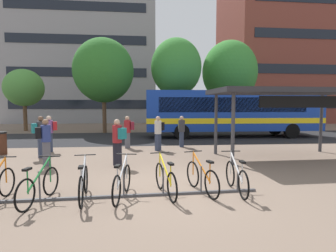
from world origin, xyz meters
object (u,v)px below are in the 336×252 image
(commuter_olive_pack_1, at_px, (182,129))
(street_tree_1, at_px, (176,67))
(parked_bicycle_green_2, at_px, (39,186))
(commuter_teal_pack_5, at_px, (40,134))
(commuter_red_pack_3, at_px, (50,131))
(commuter_maroon_pack_4, at_px, (128,130))
(commuter_black_pack_6, at_px, (158,131))
(street_tree_2, at_px, (230,72))
(parked_bicycle_silver_3, at_px, (84,184))
(parked_bicycle_white_7, at_px, (236,178))
(street_tree_0, at_px, (24,88))
(commuter_black_pack_0, at_px, (45,139))
(commuter_teal_pack_2, at_px, (118,139))
(parked_bicycle_silver_4, at_px, (122,183))
(transit_shelter, at_px, (284,94))
(parked_bicycle_orange_6, at_px, (202,178))
(street_tree_3, at_px, (104,71))
(parked_bicycle_yellow_5, at_px, (165,180))
(trash_bin, at_px, (0,143))
(city_bus, at_px, (233,112))

(commuter_olive_pack_1, height_order, street_tree_1, street_tree_1)
(parked_bicycle_green_2, relative_size, commuter_teal_pack_5, 0.96)
(commuter_red_pack_3, distance_m, commuter_maroon_pack_4, 3.71)
(commuter_black_pack_6, bearing_deg, street_tree_2, -170.96)
(parked_bicycle_silver_3, xyz_separation_m, commuter_teal_pack_5, (-2.91, 5.28, 0.64))
(parked_bicycle_white_7, xyz_separation_m, street_tree_2, (5.99, 18.18, 5.00))
(commuter_maroon_pack_4, bearing_deg, street_tree_0, -53.57)
(commuter_black_pack_0, bearing_deg, commuter_teal_pack_2, -27.88)
(parked_bicycle_silver_4, height_order, commuter_olive_pack_1, commuter_olive_pack_1)
(transit_shelter, height_order, commuter_red_pack_3, transit_shelter)
(parked_bicycle_orange_6, xyz_separation_m, commuter_maroon_pack_4, (-2.22, 7.17, 0.58))
(commuter_teal_pack_2, xyz_separation_m, commuter_maroon_pack_4, (0.17, 3.91, -0.03))
(commuter_black_pack_0, distance_m, commuter_maroon_pack_4, 4.66)
(commuter_black_pack_0, xyz_separation_m, street_tree_3, (0.52, 11.52, 3.97))
(parked_bicycle_yellow_5, distance_m, transit_shelter, 7.19)
(commuter_red_pack_3, height_order, street_tree_2, street_tree_2)
(commuter_black_pack_0, relative_size, commuter_red_pack_3, 1.00)
(parked_bicycle_orange_6, bearing_deg, parked_bicycle_white_7, -109.86)
(parked_bicycle_green_2, distance_m, parked_bicycle_white_7, 4.73)
(commuter_black_pack_0, bearing_deg, trash_bin, 114.78)
(commuter_black_pack_0, xyz_separation_m, street_tree_1, (6.43, 12.19, 4.40))
(parked_bicycle_silver_4, relative_size, commuter_red_pack_3, 0.99)
(parked_bicycle_yellow_5, xyz_separation_m, trash_bin, (-6.94, 6.07, 0.13))
(city_bus, bearing_deg, commuter_black_pack_6, -136.38)
(city_bus, xyz_separation_m, parked_bicycle_orange_6, (-4.88, -11.35, -1.39))
(city_bus, distance_m, trash_bin, 13.90)
(commuter_teal_pack_5, relative_size, street_tree_1, 0.23)
(city_bus, height_order, transit_shelter, city_bus)
(city_bus, relative_size, commuter_teal_pack_2, 7.05)
(commuter_black_pack_0, height_order, trash_bin, commuter_black_pack_0)
(commuter_red_pack_3, xyz_separation_m, street_tree_1, (7.27, 9.17, 4.40))
(city_bus, xyz_separation_m, street_tree_3, (-9.39, 3.62, 3.19))
(city_bus, xyz_separation_m, parked_bicycle_yellow_5, (-5.82, -11.45, -1.39))
(parked_bicycle_green_2, height_order, parked_bicycle_silver_4, same)
(commuter_maroon_pack_4, height_order, commuter_black_pack_6, commuter_black_pack_6)
(trash_bin, bearing_deg, street_tree_0, 108.13)
(commuter_black_pack_6, xyz_separation_m, street_tree_3, (-3.81, 8.65, 4.00))
(parked_bicycle_white_7, distance_m, street_tree_0, 21.69)
(transit_shelter, distance_m, commuter_black_pack_0, 9.65)
(parked_bicycle_white_7, distance_m, street_tree_1, 16.50)
(commuter_olive_pack_1, distance_m, commuter_teal_pack_5, 6.80)
(commuter_red_pack_3, relative_size, street_tree_2, 0.21)
(parked_bicycle_silver_3, xyz_separation_m, parked_bicycle_yellow_5, (1.94, 0.13, 0.00))
(transit_shelter, relative_size, street_tree_1, 0.77)
(commuter_maroon_pack_4, bearing_deg, street_tree_3, -79.89)
(parked_bicycle_yellow_5, relative_size, trash_bin, 1.64)
(trash_bin, distance_m, street_tree_2, 19.71)
(transit_shelter, xyz_separation_m, commuter_black_pack_0, (-9.47, -0.62, -1.71))
(city_bus, distance_m, parked_bicycle_yellow_5, 12.91)
(parked_bicycle_green_2, bearing_deg, commuter_red_pack_3, 26.93)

